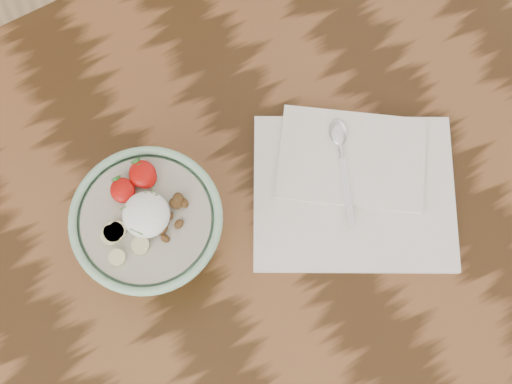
# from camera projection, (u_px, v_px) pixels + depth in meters

# --- Properties ---
(table) EXTENTS (1.60, 0.90, 0.75)m
(table) POSITION_uv_depth(u_px,v_px,m) (288.00, 207.00, 1.12)
(table) COLOR #351F0D
(table) RESTS_ON ground
(breakfast_bowl) EXTENTS (0.20, 0.20, 0.13)m
(breakfast_bowl) POSITION_uv_depth(u_px,v_px,m) (150.00, 226.00, 0.94)
(breakfast_bowl) COLOR #8ABA96
(breakfast_bowl) RESTS_ON table
(napkin) EXTENTS (0.36, 0.34, 0.02)m
(napkin) POSITION_uv_depth(u_px,v_px,m) (353.00, 185.00, 1.02)
(napkin) COLOR white
(napkin) RESTS_ON table
(spoon) EXTENTS (0.08, 0.16, 0.01)m
(spoon) POSITION_uv_depth(u_px,v_px,m) (340.00, 147.00, 1.02)
(spoon) COLOR silver
(spoon) RESTS_ON napkin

